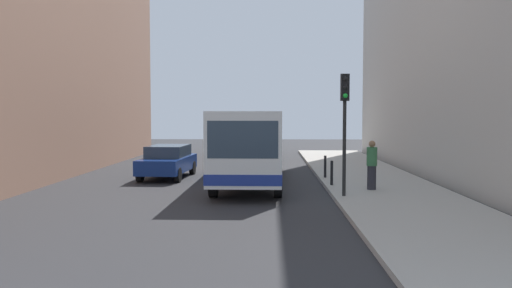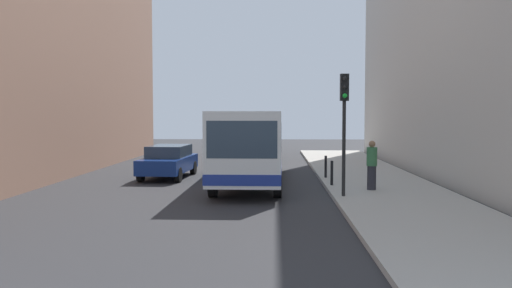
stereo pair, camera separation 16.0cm
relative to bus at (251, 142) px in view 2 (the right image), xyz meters
name	(u,v)px [view 2 (the right image)]	position (x,y,z in m)	size (l,w,h in m)	color
ground_plane	(242,191)	(-0.25, -2.53, -1.73)	(80.00, 80.00, 0.00)	#2D2D30
sidewalk	(386,190)	(5.15, -2.53, -1.65)	(4.40, 40.00, 0.15)	#ADA89E
bus	(251,142)	(0.00, 0.00, 0.00)	(2.65, 11.05, 3.00)	white
car_beside_bus	(169,161)	(-3.84, 1.45, -0.94)	(2.08, 4.50, 1.48)	navy
car_behind_bus	(251,147)	(-0.50, 11.38, -0.94)	(1.97, 4.45, 1.48)	black
traffic_light	(344,111)	(3.30, -4.53, 1.28)	(0.28, 0.33, 4.10)	black
bollard_near	(332,173)	(3.20, -1.85, -1.10)	(0.11, 0.11, 0.95)	black
bollard_mid	(326,167)	(3.20, 0.56, -1.10)	(0.11, 0.11, 0.95)	black
pedestrian_near_signal	(372,165)	(4.52, -3.02, -0.68)	(0.38, 0.38, 1.79)	#26262D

